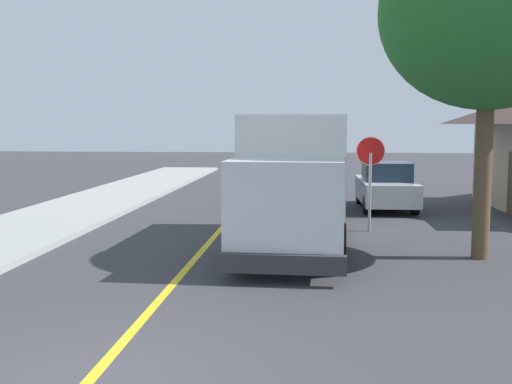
{
  "coord_description": "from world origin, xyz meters",
  "views": [
    {
      "loc": [
        2.57,
        -6.77,
        2.99
      ],
      "look_at": [
        1.27,
        7.84,
        1.4
      ],
      "focal_mm": 43.92,
      "sensor_mm": 36.0,
      "label": 1
    }
  ],
  "objects": [
    {
      "name": "ground_plane",
      "position": [
        0.0,
        0.0,
        0.0
      ],
      "size": [
        120.0,
        120.0,
        0.0
      ],
      "primitive_type": "plane",
      "color": "#38383D"
    },
    {
      "name": "box_truck",
      "position": [
        2.18,
        8.42,
        1.77
      ],
      "size": [
        2.66,
        7.26,
        3.2
      ],
      "color": "silver",
      "rests_on": "ground"
    },
    {
      "name": "centre_line_yellow",
      "position": [
        0.0,
        10.0,
        0.0
      ],
      "size": [
        0.16,
        56.0,
        0.01
      ],
      "primitive_type": "cube",
      "color": "gold",
      "rests_on": "ground"
    },
    {
      "name": "parked_car_mid",
      "position": [
        1.71,
        20.1,
        0.79
      ],
      "size": [
        1.8,
        4.4,
        1.67
      ],
      "color": "#2D4793",
      "rests_on": "ground"
    },
    {
      "name": "parked_car_near",
      "position": [
        2.58,
        14.56,
        0.79
      ],
      "size": [
        1.82,
        4.41,
        1.67
      ],
      "color": "black",
      "rests_on": "ground"
    },
    {
      "name": "stop_sign",
      "position": [
        4.2,
        10.8,
        1.86
      ],
      "size": [
        0.8,
        0.1,
        2.65
      ],
      "color": "gray",
      "rests_on": "ground"
    },
    {
      "name": "parked_van_across",
      "position": [
        5.2,
        15.55,
        0.79
      ],
      "size": [
        1.86,
        4.42,
        1.67
      ],
      "color": "#B7B7BC",
      "rests_on": "ground"
    },
    {
      "name": "street_tree_far_side",
      "position": [
        6.35,
        7.39,
        5.41
      ],
      "size": [
        4.73,
        4.73,
        7.56
      ],
      "color": "brown",
      "rests_on": "ground"
    },
    {
      "name": "parked_car_far",
      "position": [
        2.43,
        25.84,
        0.79
      ],
      "size": [
        1.91,
        4.44,
        1.67
      ],
      "color": "#4C564C",
      "rests_on": "ground"
    }
  ]
}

